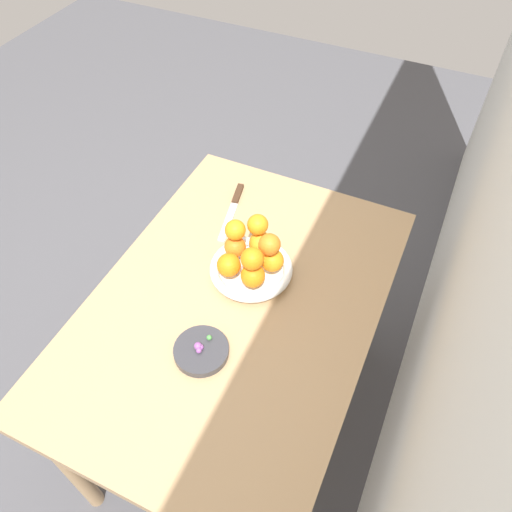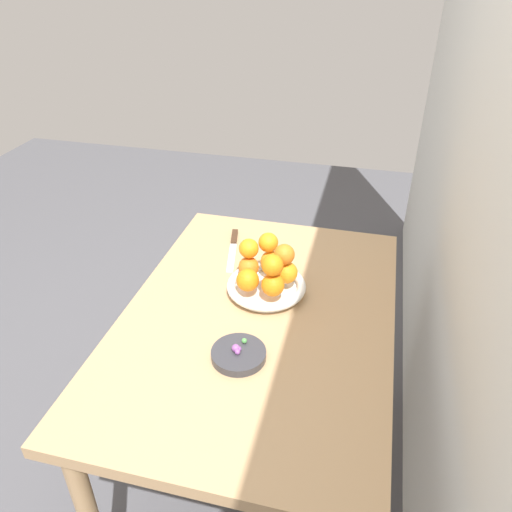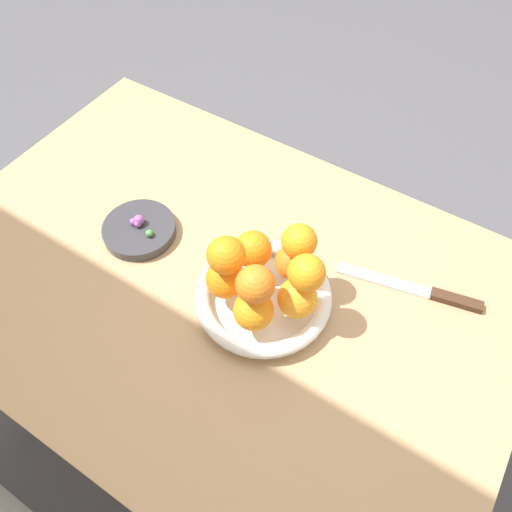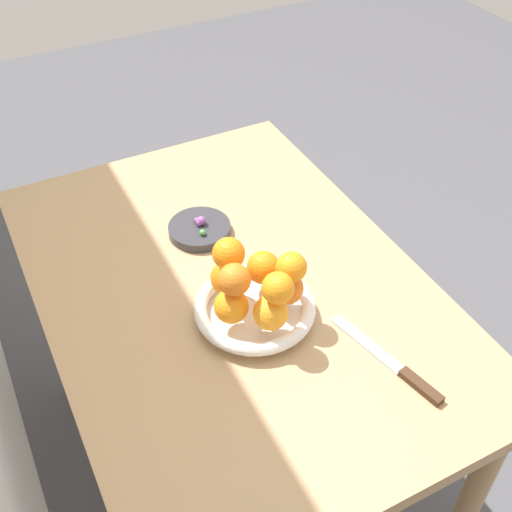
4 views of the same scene
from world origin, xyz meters
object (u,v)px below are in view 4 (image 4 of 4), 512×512
at_px(orange_3, 271,313).
at_px(knife, 395,366).
at_px(orange_8, 229,253).
at_px(candy_ball_2, 201,221).
at_px(orange_2, 231,306).
at_px(dining_table, 233,312).
at_px(orange_7, 234,280).
at_px(candy_ball_1, 204,232).
at_px(orange_6, 291,267).
at_px(candy_ball_0, 197,220).
at_px(candy_ball_3, 199,223).
at_px(orange_0, 263,268).
at_px(orange_5, 278,288).
at_px(orange_4, 288,288).
at_px(candy_dish, 200,229).
at_px(orange_1, 227,278).
at_px(fruit_bowl, 257,308).

height_order(orange_3, knife, orange_3).
distance_m(orange_8, candy_ball_2, 0.26).
relative_size(orange_2, knife, 0.25).
relative_size(dining_table, knife, 4.25).
distance_m(orange_7, candy_ball_1, 0.29).
distance_m(orange_6, candy_ball_0, 0.35).
relative_size(orange_7, knife, 0.24).
distance_m(orange_3, candy_ball_1, 0.32).
bearing_deg(candy_ball_3, dining_table, 178.08).
distance_m(orange_7, candy_ball_0, 0.33).
bearing_deg(orange_8, candy_ball_0, -7.87).
height_order(candy_ball_2, knife, candy_ball_2).
bearing_deg(orange_0, orange_5, 164.31).
xyz_separation_m(orange_2, orange_8, (0.07, -0.03, 0.07)).
relative_size(orange_5, orange_7, 0.98).
distance_m(dining_table, orange_4, 0.21).
relative_size(orange_4, orange_7, 1.02).
distance_m(orange_6, orange_7, 0.11).
bearing_deg(orange_0, orange_6, -167.88).
distance_m(candy_dish, orange_5, 0.38).
xyz_separation_m(candy_ball_2, knife, (-0.52, -0.16, -0.03)).
xyz_separation_m(orange_2, candy_ball_1, (0.27, -0.06, -0.04)).
bearing_deg(candy_ball_3, orange_7, 169.74).
height_order(dining_table, candy_ball_0, candy_ball_0).
xyz_separation_m(candy_dish, orange_1, (-0.23, 0.04, 0.06)).
relative_size(orange_0, orange_2, 1.02).
bearing_deg(candy_dish, fruit_bowl, 179.71).
height_order(orange_2, candy_ball_1, orange_2).
relative_size(orange_3, candy_ball_0, 4.64).
bearing_deg(orange_0, fruit_bowl, 141.03).
relative_size(orange_6, candy_ball_3, 3.87).
bearing_deg(orange_2, knife, -132.86).
bearing_deg(orange_0, knife, -155.51).
relative_size(orange_1, orange_3, 1.01).
bearing_deg(dining_table, orange_8, 152.66).
bearing_deg(orange_8, orange_1, 42.60).
bearing_deg(dining_table, orange_5, -176.38).
xyz_separation_m(orange_1, candy_ball_1, (0.20, -0.03, -0.04)).
relative_size(dining_table, fruit_bowl, 4.63).
height_order(orange_5, orange_8, orange_8).
bearing_deg(candy_ball_1, candy_ball_0, -3.84).
distance_m(orange_3, candy_ball_2, 0.36).
relative_size(orange_3, candy_ball_2, 3.19).
distance_m(orange_5, candy_ball_1, 0.34).
relative_size(orange_5, candy_ball_2, 2.87).
height_order(orange_6, candy_ball_1, orange_6).
xyz_separation_m(candy_dish, knife, (-0.52, -0.16, -0.01)).
height_order(orange_5, candy_ball_2, orange_5).
height_order(orange_8, candy_ball_1, orange_8).
xyz_separation_m(fruit_bowl, orange_2, (-0.02, 0.06, 0.05)).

